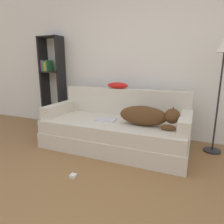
% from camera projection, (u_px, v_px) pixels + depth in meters
% --- Properties ---
extents(ground_plane, '(20.00, 20.00, 0.00)m').
position_uv_depth(ground_plane, '(68.00, 219.00, 1.63)').
color(ground_plane, olive).
extents(wall_back, '(8.15, 0.06, 2.70)m').
position_uv_depth(wall_back, '(144.00, 57.00, 3.36)').
color(wall_back, silver).
rests_on(wall_back, ground_plane).
extents(couch, '(2.12, 0.95, 0.42)m').
position_uv_depth(couch, '(114.00, 134.00, 3.00)').
color(couch, beige).
rests_on(couch, ground_plane).
extents(couch_backrest, '(2.08, 0.15, 0.42)m').
position_uv_depth(couch_backrest, '(124.00, 102.00, 3.26)').
color(couch_backrest, beige).
rests_on(couch_backrest, couch).
extents(couch_arm_left, '(0.15, 0.76, 0.18)m').
position_uv_depth(couch_arm_left, '(59.00, 109.00, 3.30)').
color(couch_arm_left, beige).
rests_on(couch_arm_left, couch).
extents(couch_arm_right, '(0.15, 0.76, 0.18)m').
position_uv_depth(couch_arm_right, '(186.00, 122.00, 2.55)').
color(couch_arm_right, beige).
rests_on(couch_arm_right, couch).
extents(dog, '(0.80, 0.25, 0.29)m').
position_uv_depth(dog, '(148.00, 116.00, 2.66)').
color(dog, '#513319').
rests_on(dog, couch).
extents(laptop, '(0.32, 0.22, 0.02)m').
position_uv_depth(laptop, '(106.00, 119.00, 2.97)').
color(laptop, silver).
rests_on(laptop, couch).
extents(throw_pillow, '(0.36, 0.15, 0.10)m').
position_uv_depth(throw_pillow, '(118.00, 85.00, 3.26)').
color(throw_pillow, red).
rests_on(throw_pillow, couch_backrest).
extents(bookshelf, '(0.46, 0.26, 1.75)m').
position_uv_depth(bookshelf, '(52.00, 77.00, 3.98)').
color(bookshelf, black).
rests_on(bookshelf, ground_plane).
extents(floor_lamp, '(0.24, 0.24, 1.61)m').
position_uv_depth(floor_lamp, '(223.00, 61.00, 2.60)').
color(floor_lamp, '#232326').
rests_on(floor_lamp, ground_plane).
extents(power_adapter, '(0.06, 0.06, 0.03)m').
position_uv_depth(power_adapter, '(73.00, 176.00, 2.23)').
color(power_adapter, white).
rests_on(power_adapter, ground_plane).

